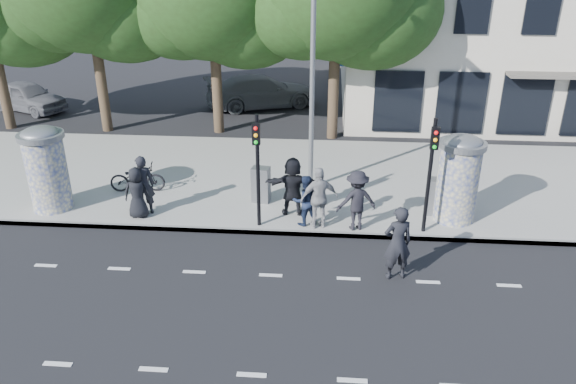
# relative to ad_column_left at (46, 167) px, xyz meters

# --- Properties ---
(ground) EXTENTS (120.00, 120.00, 0.00)m
(ground) POSITION_rel_ad_column_left_xyz_m (7.20, -4.50, -1.54)
(ground) COLOR black
(ground) RESTS_ON ground
(sidewalk) EXTENTS (40.00, 8.00, 0.15)m
(sidewalk) POSITION_rel_ad_column_left_xyz_m (7.20, 3.00, -1.46)
(sidewalk) COLOR gray
(sidewalk) RESTS_ON ground
(curb) EXTENTS (40.00, 0.10, 0.16)m
(curb) POSITION_rel_ad_column_left_xyz_m (7.20, -0.95, -1.46)
(curb) COLOR slate
(curb) RESTS_ON ground
(lane_dash_near) EXTENTS (32.00, 0.12, 0.01)m
(lane_dash_near) POSITION_rel_ad_column_left_xyz_m (7.20, -6.70, -1.53)
(lane_dash_near) COLOR silver
(lane_dash_near) RESTS_ON ground
(lane_dash_far) EXTENTS (32.00, 0.12, 0.01)m
(lane_dash_far) POSITION_rel_ad_column_left_xyz_m (7.20, -3.10, -1.53)
(lane_dash_far) COLOR silver
(lane_dash_far) RESTS_ON ground
(ad_column_left) EXTENTS (1.36, 1.36, 2.65)m
(ad_column_left) POSITION_rel_ad_column_left_xyz_m (0.00, 0.00, 0.00)
(ad_column_left) COLOR beige
(ad_column_left) RESTS_ON sidewalk
(ad_column_right) EXTENTS (1.36, 1.36, 2.65)m
(ad_column_right) POSITION_rel_ad_column_left_xyz_m (12.40, 0.20, 0.00)
(ad_column_right) COLOR beige
(ad_column_right) RESTS_ON sidewalk
(traffic_pole_near) EXTENTS (0.22, 0.31, 3.40)m
(traffic_pole_near) POSITION_rel_ad_column_left_xyz_m (6.60, -0.71, 0.69)
(traffic_pole_near) COLOR black
(traffic_pole_near) RESTS_ON sidewalk
(traffic_pole_far) EXTENTS (0.22, 0.31, 3.40)m
(traffic_pole_far) POSITION_rel_ad_column_left_xyz_m (11.40, -0.71, 0.69)
(traffic_pole_far) COLOR black
(traffic_pole_far) RESTS_ON sidewalk
(street_lamp) EXTENTS (0.25, 0.93, 8.00)m
(street_lamp) POSITION_rel_ad_column_left_xyz_m (8.00, 2.13, 3.26)
(street_lamp) COLOR slate
(street_lamp) RESTS_ON sidewalk
(ped_a) EXTENTS (0.86, 0.64, 1.59)m
(ped_a) POSITION_rel_ad_column_left_xyz_m (2.90, -0.40, -0.59)
(ped_a) COLOR black
(ped_a) RESTS_ON sidewalk
(ped_b) EXTENTS (0.77, 0.60, 1.88)m
(ped_b) POSITION_rel_ad_column_left_xyz_m (3.01, -0.14, -0.45)
(ped_b) COLOR black
(ped_b) RESTS_ON sidewalk
(ped_c) EXTENTS (0.92, 0.83, 1.55)m
(ped_c) POSITION_rel_ad_column_left_xyz_m (7.94, -0.49, -0.61)
(ped_c) COLOR #19243F
(ped_c) RESTS_ON sidewalk
(ped_d) EXTENTS (1.31, 0.96, 1.81)m
(ped_d) POSITION_rel_ad_column_left_xyz_m (9.43, -0.65, -0.48)
(ped_d) COLOR black
(ped_d) RESTS_ON sidewalk
(ped_e) EXTENTS (1.24, 0.92, 1.88)m
(ped_e) POSITION_rel_ad_column_left_xyz_m (8.36, -0.65, -0.45)
(ped_e) COLOR gray
(ped_e) RESTS_ON sidewalk
(ped_f) EXTENTS (1.71, 0.64, 1.83)m
(ped_f) POSITION_rel_ad_column_left_xyz_m (7.53, 0.17, -0.47)
(ped_f) COLOR black
(ped_f) RESTS_ON sidewalk
(man_road) EXTENTS (0.83, 0.65, 2.00)m
(man_road) POSITION_rel_ad_column_left_xyz_m (10.37, -2.93, -0.54)
(man_road) COLOR black
(man_road) RESTS_ON ground
(bicycle) EXTENTS (0.85, 1.87, 0.95)m
(bicycle) POSITION_rel_ad_column_left_xyz_m (2.27, 1.41, -0.91)
(bicycle) COLOR black
(bicycle) RESTS_ON sidewalk
(cabinet_left) EXTENTS (0.61, 0.49, 1.16)m
(cabinet_left) POSITION_rel_ad_column_left_xyz_m (6.46, 0.97, -0.81)
(cabinet_left) COLOR slate
(cabinet_left) RESTS_ON sidewalk
(cabinet_right) EXTENTS (0.61, 0.49, 1.16)m
(cabinet_right) POSITION_rel_ad_column_left_xyz_m (11.94, 0.47, -0.81)
(cabinet_right) COLOR slate
(cabinet_right) RESTS_ON sidewalk
(car_left) EXTENTS (3.24, 4.53, 1.43)m
(car_left) POSITION_rel_ad_column_left_xyz_m (-6.31, 10.69, -0.82)
(car_left) COLOR slate
(car_left) RESTS_ON ground
(car_right) EXTENTS (4.13, 5.93, 1.59)m
(car_right) POSITION_rel_ad_column_left_xyz_m (5.10, 12.24, -0.74)
(car_right) COLOR #575B5E
(car_right) RESTS_ON ground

